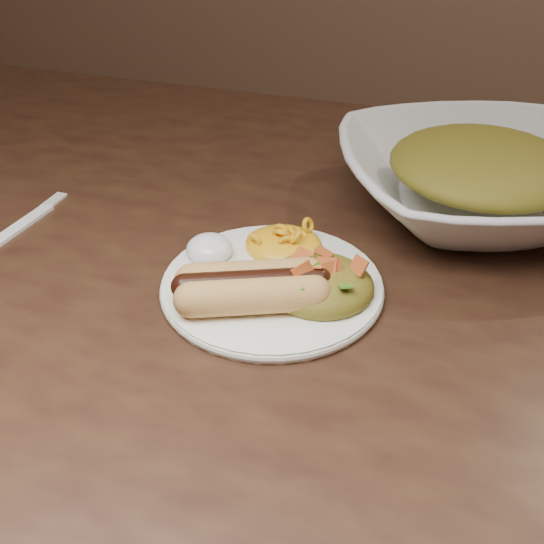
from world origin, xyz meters
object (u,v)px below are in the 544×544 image
(plate, at_px, (272,285))
(fork, at_px, (19,227))
(table, at_px, (226,307))
(serving_bowl, at_px, (480,181))

(plate, bearing_deg, fork, 175.48)
(fork, bearing_deg, table, 16.75)
(table, height_order, fork, fork)
(fork, xyz_separation_m, serving_bowl, (0.47, 0.19, 0.04))
(table, bearing_deg, fork, -166.92)
(table, relative_size, serving_bowl, 5.16)
(serving_bowl, bearing_deg, table, -150.22)
(table, xyz_separation_m, fork, (-0.22, -0.05, 0.09))
(table, distance_m, plate, 0.15)
(plate, height_order, fork, plate)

